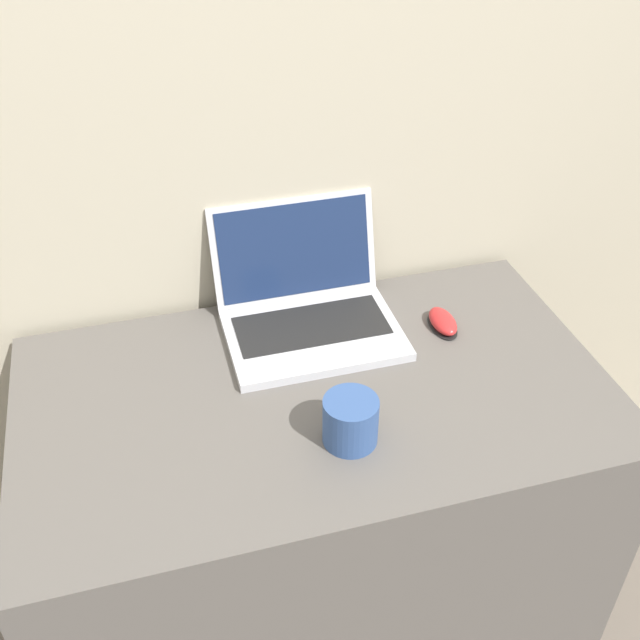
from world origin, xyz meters
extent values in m
cube|color=#BCB299|center=(0.00, 0.71, 1.25)|extent=(7.00, 0.04, 2.50)
cube|color=#5B5651|center=(0.00, 0.34, 0.36)|extent=(1.17, 0.67, 0.72)
cube|color=silver|center=(0.04, 0.50, 0.73)|extent=(0.37, 0.26, 0.02)
cube|color=black|center=(0.04, 0.52, 0.75)|extent=(0.32, 0.14, 0.00)
cube|color=silver|center=(0.04, 0.66, 0.86)|extent=(0.37, 0.07, 0.22)
cube|color=#19284C|center=(0.04, 0.65, 0.86)|extent=(0.34, 0.06, 0.20)
cylinder|color=#33518C|center=(0.02, 0.19, 0.77)|extent=(0.10, 0.10, 0.09)
cylinder|color=black|center=(0.02, 0.19, 0.81)|extent=(0.09, 0.09, 0.01)
ellipsoid|color=black|center=(0.32, 0.46, 0.73)|extent=(0.06, 0.10, 0.01)
ellipsoid|color=red|center=(0.32, 0.46, 0.74)|extent=(0.05, 0.10, 0.03)
camera|label=1|loc=(-0.29, -0.72, 1.73)|focal=42.00mm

